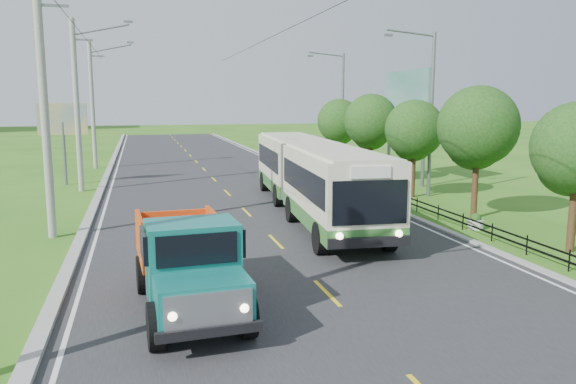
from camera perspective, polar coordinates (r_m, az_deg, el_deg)
name	(u,v)px	position (r m, az deg, el deg)	size (l,w,h in m)	color
ground	(327,293)	(15.86, 3.98, -10.25)	(240.00, 240.00, 0.00)	#2F6919
road	(222,188)	(34.89, -6.68, 0.41)	(14.00, 120.00, 0.02)	#28282B
curb_left	(100,192)	(34.62, -18.56, 0.04)	(0.40, 120.00, 0.15)	#9E9E99
curb_right	(332,183)	(36.58, 4.47, 0.91)	(0.30, 120.00, 0.10)	#9E9E99
edge_line_left	(110,192)	(34.59, -17.65, -0.01)	(0.12, 120.00, 0.00)	silver
edge_line_right	(324,184)	(36.42, 3.72, 0.84)	(0.12, 120.00, 0.00)	silver
centre_dash	(327,293)	(15.86, 3.98, -10.17)	(0.12, 2.20, 0.00)	yellow
railing_right	(382,193)	(31.35, 9.57, -0.10)	(0.04, 40.00, 0.60)	black
pole_near	(45,106)	(23.39, -23.44, 7.98)	(3.51, 0.32, 10.00)	gray
pole_mid	(77,105)	(35.31, -20.61, 8.28)	(3.51, 0.32, 10.00)	gray
pole_far	(93,104)	(47.27, -19.21, 8.42)	(3.51, 0.32, 10.00)	gray
tree_second	(576,152)	(22.04, 27.21, 3.60)	(3.18, 3.26, 5.30)	#382314
tree_third	(477,131)	(26.75, 18.66, 5.93)	(3.60, 3.62, 6.00)	#382314
tree_fourth	(414,133)	(31.94, 12.67, 5.91)	(3.24, 3.31, 5.40)	#382314
tree_fifth	(371,124)	(37.35, 8.42, 6.87)	(3.48, 3.52, 5.80)	#382314
tree_back	(339,124)	(42.93, 5.23, 6.94)	(3.30, 3.36, 5.50)	#382314
streetlight_mid	(429,109)	(32.15, 14.13, 8.22)	(3.02, 0.20, 9.07)	slate
streetlight_far	(341,107)	(44.92, 5.38, 8.63)	(3.02, 0.20, 9.07)	slate
planter_near	(476,222)	(24.75, 18.52, -2.94)	(0.64, 0.64, 0.67)	silver
planter_mid	(392,193)	(31.60, 10.56, -0.08)	(0.64, 0.64, 0.67)	silver
planter_far	(342,175)	(38.90, 5.51, 1.74)	(0.64, 0.64, 0.67)	silver
billboard_left	(63,124)	(38.45, -21.93, 6.40)	(3.00, 0.20, 5.20)	slate
billboard_right	(407,101)	(38.23, 11.96, 9.06)	(0.24, 6.00, 7.30)	slate
bus	(311,172)	(26.37, 2.39, 2.03)	(4.17, 17.43, 3.33)	#316D2B
dump_truck	(188,257)	(14.38, -10.16, -6.55)	(2.61, 6.03, 2.48)	#127069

